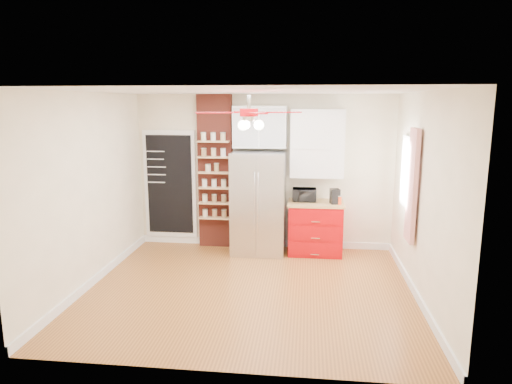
# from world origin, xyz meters

# --- Properties ---
(floor) EXTENTS (4.50, 4.50, 0.00)m
(floor) POSITION_xyz_m (0.00, 0.00, 0.00)
(floor) COLOR #9A5E27
(floor) RESTS_ON ground
(ceiling) EXTENTS (4.50, 4.50, 0.00)m
(ceiling) POSITION_xyz_m (0.00, 0.00, 2.70)
(ceiling) COLOR white
(ceiling) RESTS_ON wall_back
(wall_back) EXTENTS (4.50, 0.02, 2.70)m
(wall_back) POSITION_xyz_m (0.00, 2.00, 1.35)
(wall_back) COLOR #FCEFCB
(wall_back) RESTS_ON floor
(wall_front) EXTENTS (4.50, 0.02, 2.70)m
(wall_front) POSITION_xyz_m (0.00, -2.00, 1.35)
(wall_front) COLOR #FCEFCB
(wall_front) RESTS_ON floor
(wall_left) EXTENTS (0.02, 4.00, 2.70)m
(wall_left) POSITION_xyz_m (-2.25, 0.00, 1.35)
(wall_left) COLOR #FCEFCB
(wall_left) RESTS_ON floor
(wall_right) EXTENTS (0.02, 4.00, 2.70)m
(wall_right) POSITION_xyz_m (2.25, 0.00, 1.35)
(wall_right) COLOR #FCEFCB
(wall_right) RESTS_ON floor
(chalkboard) EXTENTS (0.95, 0.05, 1.95)m
(chalkboard) POSITION_xyz_m (-1.70, 1.96, 1.10)
(chalkboard) COLOR white
(chalkboard) RESTS_ON wall_back
(brick_pillar) EXTENTS (0.60, 0.16, 2.70)m
(brick_pillar) POSITION_xyz_m (-0.85, 1.92, 1.35)
(brick_pillar) COLOR maroon
(brick_pillar) RESTS_ON floor
(fridge) EXTENTS (0.90, 0.70, 1.75)m
(fridge) POSITION_xyz_m (-0.05, 1.63, 0.88)
(fridge) COLOR silver
(fridge) RESTS_ON floor
(upper_glass_cabinet) EXTENTS (0.90, 0.35, 0.70)m
(upper_glass_cabinet) POSITION_xyz_m (-0.05, 1.82, 2.15)
(upper_glass_cabinet) COLOR white
(upper_glass_cabinet) RESTS_ON wall_back
(red_cabinet) EXTENTS (0.94, 0.64, 0.90)m
(red_cabinet) POSITION_xyz_m (0.92, 1.68, 0.45)
(red_cabinet) COLOR #AA0509
(red_cabinet) RESTS_ON floor
(upper_shelf_unit) EXTENTS (0.90, 0.30, 1.15)m
(upper_shelf_unit) POSITION_xyz_m (0.92, 1.85, 1.88)
(upper_shelf_unit) COLOR white
(upper_shelf_unit) RESTS_ON wall_back
(window) EXTENTS (0.04, 0.75, 1.05)m
(window) POSITION_xyz_m (2.23, 0.90, 1.55)
(window) COLOR white
(window) RESTS_ON wall_right
(curtain) EXTENTS (0.06, 0.40, 1.55)m
(curtain) POSITION_xyz_m (2.18, 0.35, 1.45)
(curtain) COLOR red
(curtain) RESTS_ON wall_right
(ceiling_fan) EXTENTS (1.40, 1.40, 0.44)m
(ceiling_fan) POSITION_xyz_m (0.00, 0.00, 2.42)
(ceiling_fan) COLOR silver
(ceiling_fan) RESTS_ON ceiling
(toaster_oven) EXTENTS (0.41, 0.28, 0.22)m
(toaster_oven) POSITION_xyz_m (0.72, 1.74, 1.01)
(toaster_oven) COLOR black
(toaster_oven) RESTS_ON red_cabinet
(coffee_maker) EXTENTS (0.18, 0.21, 0.25)m
(coffee_maker) POSITION_xyz_m (1.23, 1.60, 1.02)
(coffee_maker) COLOR black
(coffee_maker) RESTS_ON red_cabinet
(canister_left) EXTENTS (0.11, 0.11, 0.13)m
(canister_left) POSITION_xyz_m (1.29, 1.57, 0.97)
(canister_left) COLOR red
(canister_left) RESTS_ON red_cabinet
(canister_right) EXTENTS (0.11, 0.11, 0.13)m
(canister_right) POSITION_xyz_m (1.21, 1.67, 0.97)
(canister_right) COLOR #A62A09
(canister_right) RESTS_ON red_cabinet
(pantry_jar_oats) EXTENTS (0.12, 0.12, 0.12)m
(pantry_jar_oats) POSITION_xyz_m (-0.95, 1.78, 1.43)
(pantry_jar_oats) COLOR beige
(pantry_jar_oats) RESTS_ON brick_pillar
(pantry_jar_beans) EXTENTS (0.12, 0.12, 0.14)m
(pantry_jar_beans) POSITION_xyz_m (-0.81, 1.80, 1.44)
(pantry_jar_beans) COLOR olive
(pantry_jar_beans) RESTS_ON brick_pillar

